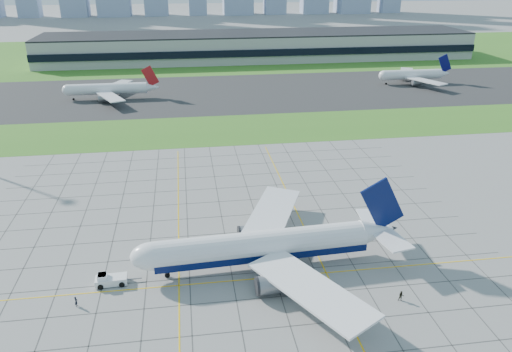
{
  "coord_description": "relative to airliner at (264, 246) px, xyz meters",
  "views": [
    {
      "loc": [
        -7.05,
        -79.84,
        54.76
      ],
      "look_at": [
        9.16,
        30.56,
        7.0
      ],
      "focal_mm": 35.0,
      "sensor_mm": 36.0,
      "label": 1
    }
  ],
  "objects": [
    {
      "name": "crew_far",
      "position": [
        22.13,
        -14.22,
        -3.66
      ],
      "size": [
        1.09,
        0.93,
        1.95
      ],
      "primitive_type": "imported",
      "rotation": [
        0.0,
        0.0,
        -0.22
      ],
      "color": "black",
      "rests_on": "ground"
    },
    {
      "name": "apron_markings",
      "position": [
        -6.07,
        9.13,
        -4.62
      ],
      "size": [
        120.0,
        130.0,
        0.03
      ],
      "color": "#474744",
      "rests_on": "ground"
    },
    {
      "name": "ground",
      "position": [
        -6.5,
        -1.96,
        -4.63
      ],
      "size": [
        1400.0,
        1400.0,
        0.0
      ],
      "primitive_type": "plane",
      "color": "gray",
      "rests_on": "ground"
    },
    {
      "name": "airliner",
      "position": [
        0.0,
        0.0,
        0.0
      ],
      "size": [
        53.88,
        54.49,
        16.95
      ],
      "rotation": [
        0.0,
        0.0,
        0.06
      ],
      "color": "white",
      "rests_on": "ground"
    },
    {
      "name": "terminal",
      "position": [
        33.5,
        227.91,
        3.26
      ],
      "size": [
        260.0,
        43.0,
        15.8
      ],
      "color": "#B7B7B2",
      "rests_on": "ground"
    },
    {
      "name": "grass_far",
      "position": [
        -6.5,
        253.04,
        -4.61
      ],
      "size": [
        700.0,
        145.0,
        0.04
      ],
      "primitive_type": "cube",
      "color": "#3A7722",
      "rests_on": "ground"
    },
    {
      "name": "pushback_tug",
      "position": [
        -29.1,
        -1.72,
        -3.6
      ],
      "size": [
        8.4,
        3.2,
        2.32
      ],
      "rotation": [
        0.0,
        0.0,
        0.06
      ],
      "color": "white",
      "rests_on": "ground"
    },
    {
      "name": "distant_jet_1",
      "position": [
        -45.67,
        138.93,
        -0.15
      ],
      "size": [
        38.93,
        42.66,
        14.08
      ],
      "color": "white",
      "rests_on": "ground"
    },
    {
      "name": "crew_near",
      "position": [
        -34.06,
        -7.47,
        -3.68
      ],
      "size": [
        0.53,
        0.75,
        1.92
      ],
      "primitive_type": "imported",
      "rotation": [
        0.0,
        0.0,
        1.46
      ],
      "color": "black",
      "rests_on": "ground"
    },
    {
      "name": "grass_median",
      "position": [
        -6.5,
        88.04,
        -4.61
      ],
      "size": [
        700.0,
        35.0,
        0.04
      ],
      "primitive_type": "cube",
      "color": "#3A7722",
      "rests_on": "ground"
    },
    {
      "name": "asphalt_taxiway",
      "position": [
        -6.5,
        143.04,
        -4.6
      ],
      "size": [
        700.0,
        75.0,
        0.04
      ],
      "primitive_type": "cube",
      "color": "#383838",
      "rests_on": "ground"
    },
    {
      "name": "distant_jet_2",
      "position": [
        98.09,
        148.24,
        -0.15
      ],
      "size": [
        34.65,
        42.66,
        14.08
      ],
      "color": "white",
      "rests_on": "ground"
    }
  ]
}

